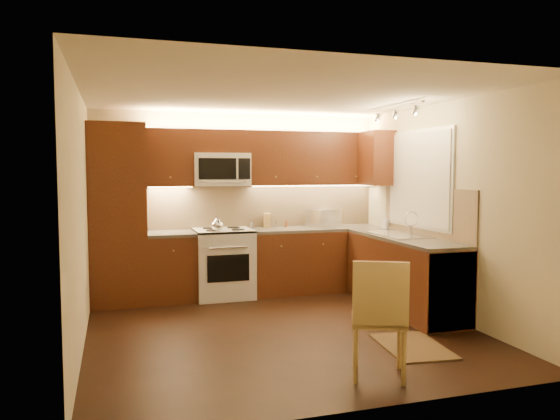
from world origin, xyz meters
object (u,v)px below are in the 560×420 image
object	(u,v)px
stove	(223,263)
soap_bottle	(386,221)
knife_block	(267,220)
toaster_oven	(323,218)
kettle	(217,224)
microwave	(221,169)
sink	(398,229)
dining_chair	(379,317)

from	to	relation	value
stove	soap_bottle	size ratio (longest dim) A/B	4.78
stove	knife_block	world-z (taller)	knife_block
soap_bottle	toaster_oven	bearing A→B (deg)	126.45
kettle	knife_block	distance (m)	0.88
microwave	toaster_oven	world-z (taller)	microwave
knife_block	kettle	bearing A→B (deg)	-137.96
stove	sink	distance (m)	2.35
kettle	soap_bottle	size ratio (longest dim) A/B	1.01
kettle	knife_block	xyz separation A→B (m)	(0.79, 0.41, -0.01)
sink	knife_block	size ratio (longest dim) A/B	4.18
kettle	soap_bottle	distance (m)	2.36
kettle	dining_chair	world-z (taller)	kettle
microwave	sink	xyz separation A→B (m)	(2.00, -1.26, -0.74)
sink	soap_bottle	distance (m)	0.82
sink	dining_chair	size ratio (longest dim) A/B	0.86
stove	kettle	bearing A→B (deg)	-120.21
sink	kettle	xyz separation A→B (m)	(-2.12, 0.92, 0.04)
dining_chair	kettle	bearing A→B (deg)	129.83
microwave	sink	world-z (taller)	microwave
microwave	dining_chair	xyz separation A→B (m)	(0.69, -3.27, -1.22)
sink	knife_block	distance (m)	1.88
knife_block	dining_chair	world-z (taller)	knife_block
microwave	soap_bottle	size ratio (longest dim) A/B	3.95
dining_chair	microwave	bearing A→B (deg)	126.33
toaster_oven	soap_bottle	bearing A→B (deg)	-53.77
sink	toaster_oven	bearing A→B (deg)	112.53
toaster_oven	stove	bearing A→B (deg)	161.82
kettle	soap_bottle	world-z (taller)	kettle
stove	knife_block	distance (m)	0.88
kettle	dining_chair	bearing A→B (deg)	-81.44
microwave	kettle	world-z (taller)	microwave
sink	toaster_oven	size ratio (longest dim) A/B	2.04
kettle	dining_chair	size ratio (longest dim) A/B	0.19
toaster_oven	knife_block	distance (m)	0.83
microwave	soap_bottle	world-z (taller)	microwave
microwave	knife_block	world-z (taller)	microwave
toaster_oven	knife_block	xyz separation A→B (m)	(-0.82, 0.09, -0.02)
microwave	toaster_oven	size ratio (longest dim) A/B	1.80
knife_block	soap_bottle	bearing A→B (deg)	-4.49
microwave	dining_chair	distance (m)	3.55
knife_block	soap_bottle	xyz separation A→B (m)	(1.57, -0.55, -0.01)
kettle	stove	bearing A→B (deg)	52.95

